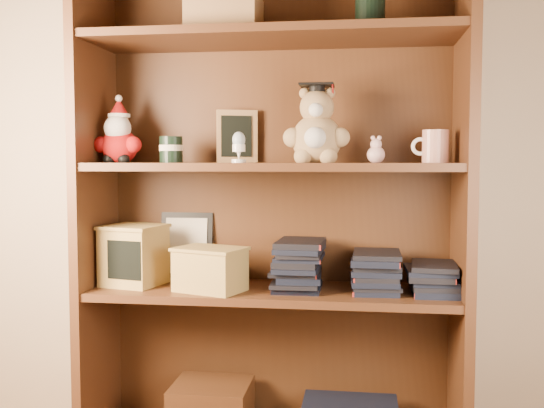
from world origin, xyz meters
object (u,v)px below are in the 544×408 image
(bookcase, at_px, (273,216))
(teacher_mug, at_px, (435,146))
(grad_teddy_bear, at_px, (317,132))
(treats_box, at_px, (134,255))

(bookcase, height_order, teacher_mug, bookcase)
(grad_teddy_bear, relative_size, teacher_mug, 2.23)
(teacher_mug, relative_size, treats_box, 0.52)
(bookcase, bearing_deg, teacher_mug, -5.78)
(grad_teddy_bear, height_order, treats_box, grad_teddy_bear)
(bookcase, bearing_deg, treats_box, -173.54)
(bookcase, relative_size, grad_teddy_bear, 6.39)
(teacher_mug, height_order, treats_box, teacher_mug)
(bookcase, height_order, grad_teddy_bear, bookcase)
(grad_teddy_bear, bearing_deg, bookcase, 157.84)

